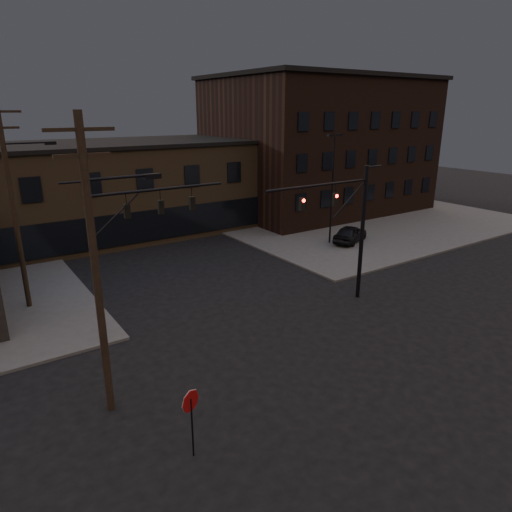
{
  "coord_description": "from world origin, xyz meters",
  "views": [
    {
      "loc": [
        -13.27,
        -13.45,
        11.0
      ],
      "look_at": [
        -0.18,
        5.8,
        3.5
      ],
      "focal_mm": 32.0,
      "sensor_mm": 36.0,
      "label": 1
    }
  ],
  "objects_px": {
    "stop_sign": "(191,408)",
    "parked_car_lot_b": "(318,217)",
    "parked_car_lot_a": "(350,234)",
    "traffic_signal_near": "(349,221)",
    "traffic_signal_far": "(120,238)",
    "car_crossing": "(155,225)"
  },
  "relations": [
    {
      "from": "stop_sign",
      "to": "parked_car_lot_b",
      "type": "bearing_deg",
      "value": 41.3
    },
    {
      "from": "parked_car_lot_a",
      "to": "parked_car_lot_b",
      "type": "height_order",
      "value": "parked_car_lot_a"
    },
    {
      "from": "parked_car_lot_a",
      "to": "stop_sign",
      "type": "bearing_deg",
      "value": 100.68
    },
    {
      "from": "traffic_signal_near",
      "to": "traffic_signal_far",
      "type": "bearing_deg",
      "value": 163.83
    },
    {
      "from": "parked_car_lot_a",
      "to": "parked_car_lot_b",
      "type": "relative_size",
      "value": 0.9
    },
    {
      "from": "stop_sign",
      "to": "car_crossing",
      "type": "relative_size",
      "value": 0.5
    },
    {
      "from": "traffic_signal_far",
      "to": "stop_sign",
      "type": "distance_m",
      "value": 10.55
    },
    {
      "from": "car_crossing",
      "to": "traffic_signal_near",
      "type": "bearing_deg",
      "value": -97.64
    },
    {
      "from": "stop_sign",
      "to": "parked_car_lot_a",
      "type": "distance_m",
      "value": 27.17
    },
    {
      "from": "parked_car_lot_b",
      "to": "parked_car_lot_a",
      "type": "bearing_deg",
      "value": 150.42
    },
    {
      "from": "parked_car_lot_a",
      "to": "car_crossing",
      "type": "height_order",
      "value": "car_crossing"
    },
    {
      "from": "traffic_signal_near",
      "to": "parked_car_lot_b",
      "type": "xyz_separation_m",
      "value": [
        11.22,
        15.11,
        -4.09
      ]
    },
    {
      "from": "traffic_signal_near",
      "to": "parked_car_lot_b",
      "type": "relative_size",
      "value": 1.68
    },
    {
      "from": "traffic_signal_far",
      "to": "stop_sign",
      "type": "xyz_separation_m",
      "value": [
        -1.28,
        -9.99,
        -3.17
      ]
    },
    {
      "from": "traffic_signal_near",
      "to": "stop_sign",
      "type": "xyz_separation_m",
      "value": [
        -13.36,
        -6.49,
        -3.09
      ]
    },
    {
      "from": "parked_car_lot_b",
      "to": "car_crossing",
      "type": "height_order",
      "value": "car_crossing"
    },
    {
      "from": "traffic_signal_near",
      "to": "parked_car_lot_b",
      "type": "bearing_deg",
      "value": 53.4
    },
    {
      "from": "stop_sign",
      "to": "parked_car_lot_a",
      "type": "relative_size",
      "value": 0.58
    },
    {
      "from": "traffic_signal_near",
      "to": "parked_car_lot_b",
      "type": "height_order",
      "value": "traffic_signal_near"
    },
    {
      "from": "traffic_signal_far",
      "to": "car_crossing",
      "type": "bearing_deg",
      "value": 63.75
    },
    {
      "from": "parked_car_lot_a",
      "to": "car_crossing",
      "type": "xyz_separation_m",
      "value": [
        -12.59,
        12.45,
        -0.07
      ]
    },
    {
      "from": "car_crossing",
      "to": "parked_car_lot_b",
      "type": "bearing_deg",
      "value": -39.07
    }
  ]
}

